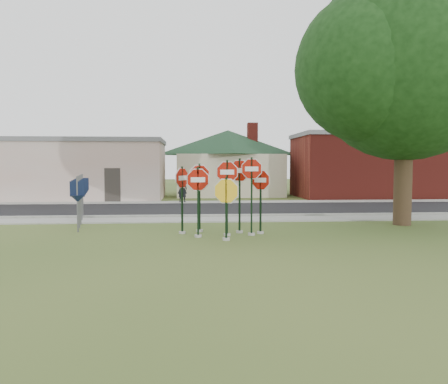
{
  "coord_description": "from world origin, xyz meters",
  "views": [
    {
      "loc": [
        -0.92,
        -13.35,
        2.41
      ],
      "look_at": [
        0.21,
        2.0,
        1.45
      ],
      "focal_mm": 35.0,
      "sensor_mm": 36.0,
      "label": 1
    }
  ],
  "objects": [
    {
      "name": "stop_sign_center",
      "position": [
        0.26,
        1.3,
        1.65
      ],
      "size": [
        1.01,
        0.24,
        2.67
      ],
      "color": "#9B9790",
      "rests_on": "ground"
    },
    {
      "name": "stop_sign_back_left",
      "position": [
        -0.65,
        2.27,
        1.59
      ],
      "size": [
        1.03,
        0.31,
        2.57
      ],
      "color": "#9B9790",
      "rests_on": "ground"
    },
    {
      "name": "stop_sign_right",
      "position": [
        1.11,
        1.36,
        1.7
      ],
      "size": [
        0.96,
        0.24,
        2.76
      ],
      "color": "#9B9790",
      "rests_on": "ground"
    },
    {
      "name": "stop_sign_yellow",
      "position": [
        0.17,
        0.43,
        1.27
      ],
      "size": [
        1.06,
        0.35,
        2.13
      ],
      "color": "#9B9790",
      "rests_on": "ground"
    },
    {
      "name": "curb",
      "position": [
        0.0,
        6.5,
        0.07
      ],
      "size": [
        60.0,
        0.2,
        0.14
      ],
      "primitive_type": "cube",
      "color": "gray",
      "rests_on": "ground"
    },
    {
      "name": "stop_sign_left",
      "position": [
        -0.72,
        1.09,
        1.49
      ],
      "size": [
        1.03,
        0.24,
        2.43
      ],
      "color": "#9B9790",
      "rests_on": "ground"
    },
    {
      "name": "oak_tree",
      "position": [
        7.5,
        3.5,
        6.4
      ],
      "size": [
        11.26,
        10.66,
        10.23
      ],
      "color": "#302315",
      "rests_on": "ground"
    },
    {
      "name": "sidewalk_near",
      "position": [
        0.0,
        5.5,
        0.03
      ],
      "size": [
        60.0,
        1.6,
        0.06
      ],
      "primitive_type": "cube",
      "color": "gray",
      "rests_on": "ground"
    },
    {
      "name": "ground",
      "position": [
        0.0,
        0.0,
        0.0
      ],
      "size": [
        120.0,
        120.0,
        0.0
      ],
      "primitive_type": "plane",
      "color": "#38521E",
      "rests_on": "ground"
    },
    {
      "name": "route_sign_row",
      "position": [
        -5.4,
        4.5,
        1.22
      ],
      "size": [
        1.43,
        4.63,
        2.0
      ],
      "color": "#59595E",
      "rests_on": "ground"
    },
    {
      "name": "sidewalk_far",
      "position": [
        0.0,
        14.3,
        0.03
      ],
      "size": [
        60.0,
        1.6,
        0.06
      ],
      "primitive_type": "cube",
      "color": "gray",
      "rests_on": "ground"
    },
    {
      "name": "bg_tree_right",
      "position": [
        22.0,
        26.0,
        5.58
      ],
      "size": [
        5.6,
        5.6,
        8.4
      ],
      "color": "#302315",
      "rests_on": "ground"
    },
    {
      "name": "building_house",
      "position": [
        2.0,
        22.0,
        3.65
      ],
      "size": [
        11.6,
        11.6,
        6.2
      ],
      "color": "beige",
      "rests_on": "ground"
    },
    {
      "name": "road",
      "position": [
        0.0,
        10.0,
        0.02
      ],
      "size": [
        60.0,
        7.0,
        0.04
      ],
      "primitive_type": "cube",
      "color": "black",
      "rests_on": "ground"
    },
    {
      "name": "stop_sign_far_right",
      "position": [
        1.47,
        1.69,
        1.43
      ],
      "size": [
        0.79,
        0.6,
        2.37
      ],
      "color": "#9B9790",
      "rests_on": "ground"
    },
    {
      "name": "pedestrian",
      "position": [
        -1.53,
        14.19,
        0.9
      ],
      "size": [
        0.68,
        0.51,
        1.69
      ],
      "primitive_type": "imported",
      "rotation": [
        0.0,
        0.0,
        2.96
      ],
      "color": "black",
      "rests_on": "sidewalk_far"
    },
    {
      "name": "stop_sign_back_right",
      "position": [
        0.75,
        1.91,
        1.72
      ],
      "size": [
        0.96,
        0.5,
        2.74
      ],
      "color": "#9B9790",
      "rests_on": "ground"
    },
    {
      "name": "building_stucco",
      "position": [
        -9.0,
        18.0,
        2.15
      ],
      "size": [
        12.2,
        6.2,
        4.2
      ],
      "color": "beige",
      "rests_on": "ground"
    },
    {
      "name": "stop_sign_far_left",
      "position": [
        -1.27,
        1.88,
        1.49
      ],
      "size": [
        0.58,
        0.83,
        2.45
      ],
      "color": "#9B9790",
      "rests_on": "ground"
    },
    {
      "name": "building_brick",
      "position": [
        12.0,
        18.5,
        2.4
      ],
      "size": [
        10.2,
        6.2,
        4.75
      ],
      "color": "maroon",
      "rests_on": "ground"
    }
  ]
}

